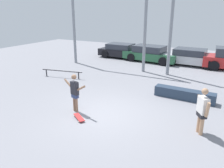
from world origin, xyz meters
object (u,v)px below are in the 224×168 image
grind_rail (62,72)px  bystander (202,110)px  skateboarder (75,91)px  parked_car_black (121,51)px  skateboard (79,117)px  parked_car_silver (191,57)px  parked_car_green (151,54)px  grind_box (184,94)px

grind_rail → bystander: bearing=-19.2°
skateboarder → parked_car_black: bearing=121.8°
skateboard → parked_car_silver: (2.28, 11.15, 0.54)m
parked_car_green → bystander: 11.07m
grind_rail → parked_car_silver: (6.45, 7.17, 0.25)m
skateboarder → grind_rail: size_ratio=0.59×
parked_car_black → parked_car_silver: parked_car_silver is taller
parked_car_silver → bystander: bystander is taller
parked_car_silver → bystander: size_ratio=2.56×
parked_car_green → parked_car_silver: parked_car_green is taller
parked_car_black → parked_car_green: size_ratio=0.88×
grind_box → grind_rail: (-7.32, 0.06, 0.12)m
parked_car_black → parked_car_silver: size_ratio=0.96×
skateboarder → grind_rail: skateboarder is taller
grind_box → parked_car_black: 9.92m
skateboarder → parked_car_black: size_ratio=0.40×
skateboarder → parked_car_silver: bearing=91.2°
parked_car_black → parked_car_green: (2.74, -0.28, 0.02)m
grind_box → bystander: size_ratio=1.69×
grind_rail → grind_box: bearing=-0.5°
grind_box → parked_car_silver: size_ratio=0.66×
grind_box → bystander: 3.10m
grind_box → parked_car_green: parked_car_green is taller
grind_box → bystander: bearing=-69.9°
skateboard → grind_rail: grind_rail is taller
bystander → parked_car_silver: bearing=-21.9°
parked_car_green → bystander: bystander is taller
skateboard → bystander: (4.20, 1.07, 0.81)m
skateboard → parked_car_silver: bearing=112.9°
parked_car_black → parked_car_green: 2.75m
skateboard → grind_box: size_ratio=0.27×
grind_rail → parked_car_black: bearing=85.3°
skateboard → parked_car_green: size_ratio=0.16×
grind_rail → bystander: 8.87m
bystander → parked_car_green: bearing=-5.6°
skateboard → grind_box: 5.03m
skateboarder → skateboard: skateboarder is taller
parked_car_black → bystander: 12.77m
grind_box → parked_car_green: 8.07m
grind_box → skateboard: bearing=-128.9°
grind_box → parked_car_black: bearing=132.7°
parked_car_green → bystander: (5.03, -9.86, 0.25)m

